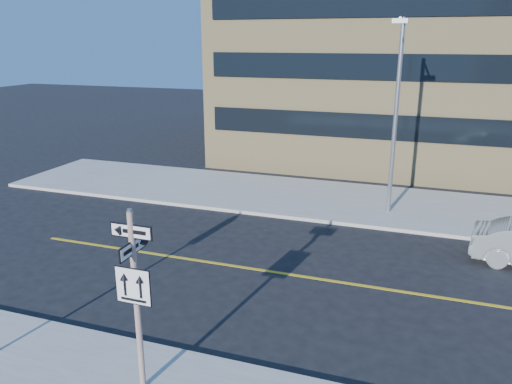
% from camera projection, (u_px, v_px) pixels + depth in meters
% --- Properties ---
extents(ground, '(120.00, 120.00, 0.00)m').
position_uv_depth(ground, '(194.00, 331.00, 13.07)').
color(ground, black).
rests_on(ground, ground).
extents(sign_pole, '(0.92, 0.92, 4.06)m').
position_uv_depth(sign_pole, '(136.00, 292.00, 10.08)').
color(sign_pole, beige).
rests_on(sign_pole, near_sidewalk).
extents(streetlight_a, '(0.55, 2.25, 8.00)m').
position_uv_depth(streetlight_a, '(396.00, 106.00, 20.14)').
color(streetlight_a, gray).
rests_on(streetlight_a, far_sidewalk).
extents(building_brick, '(18.00, 18.00, 18.00)m').
position_uv_depth(building_brick, '(386.00, 12.00, 32.39)').
color(building_brick, tan).
rests_on(building_brick, ground).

